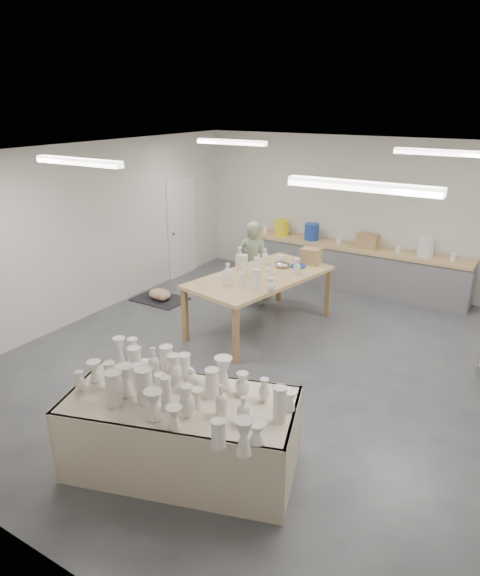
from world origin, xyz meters
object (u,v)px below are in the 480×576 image
Objects in this scene: drying_table at (181,430)px; red_stool at (260,286)px; work_table at (264,275)px; potter at (253,263)px.

drying_table reaches higher than red_stool.
potter is at bearing 141.39° from work_table.
drying_table is 1.61× the size of potter.
potter reaches higher than drying_table.
work_table is at bearing -57.99° from red_stool.
potter reaches higher than work_table.
work_table is 6.43× the size of red_stool.
work_table reaches higher than red_stool.
work_table is (-1.01, 3.56, 0.47)m from drying_table.
red_stool is at bearing 92.29° from drying_table.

